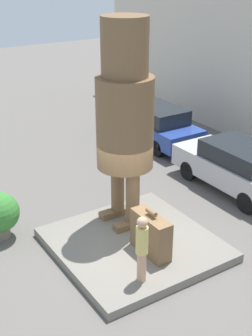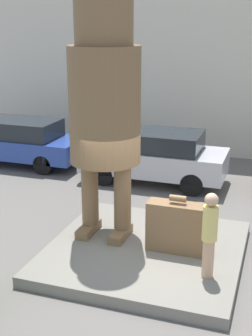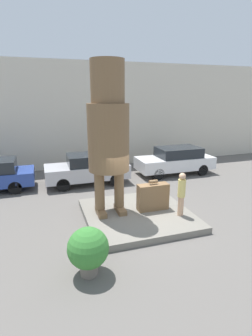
{
  "view_description": "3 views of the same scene",
  "coord_description": "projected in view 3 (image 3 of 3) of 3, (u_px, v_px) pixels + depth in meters",
  "views": [
    {
      "loc": [
        8.44,
        -5.67,
        6.91
      ],
      "look_at": [
        -0.25,
        -0.09,
        2.22
      ],
      "focal_mm": 50.0,
      "sensor_mm": 36.0,
      "label": 1
    },
    {
      "loc": [
        2.44,
        -8.4,
        4.75
      ],
      "look_at": [
        -0.45,
        0.1,
        1.87
      ],
      "focal_mm": 50.0,
      "sensor_mm": 36.0,
      "label": 2
    },
    {
      "loc": [
        -3.25,
        -8.57,
        4.5
      ],
      "look_at": [
        -0.49,
        -0.08,
        2.03
      ],
      "focal_mm": 28.0,
      "sensor_mm": 36.0,
      "label": 3
    }
  ],
  "objects": [
    {
      "name": "tourist",
      "position": [
        181.0,
        193.0,
        9.46
      ],
      "size": [
        0.28,
        0.28,
        1.63
      ],
      "color": "tan",
      "rests_on": "pedestal"
    },
    {
      "name": "planter_pot",
      "position": [
        88.0,
        249.0,
        6.65
      ],
      "size": [
        1.07,
        1.07,
        1.31
      ],
      "color": "#70665B",
      "rests_on": "ground_plane"
    },
    {
      "name": "parked_car_white",
      "position": [
        176.0,
        160.0,
        15.5
      ],
      "size": [
        4.52,
        1.84,
        1.58
      ],
      "rotation": [
        0.0,
        0.0,
        3.14
      ],
      "color": "silver",
      "rests_on": "ground_plane"
    },
    {
      "name": "pedestal",
      "position": [
        137.0,
        215.0,
        9.99
      ],
      "size": [
        3.92,
        3.88,
        0.23
      ],
      "color": "slate",
      "rests_on": "ground_plane"
    },
    {
      "name": "parked_car_silver",
      "position": [
        88.0,
        168.0,
        13.69
      ],
      "size": [
        4.28,
        1.75,
        1.58
      ],
      "rotation": [
        0.0,
        0.0,
        3.14
      ],
      "color": "#B7B7BC",
      "rests_on": "ground_plane"
    },
    {
      "name": "ground_plane",
      "position": [
        137.0,
        218.0,
        10.02
      ],
      "size": [
        60.0,
        60.0,
        0.0
      ],
      "primitive_type": "plane",
      "color": "#605B56"
    },
    {
      "name": "giant_suitcase",
      "position": [
        153.0,
        197.0,
        10.06
      ],
      "size": [
        1.2,
        0.42,
        1.2
      ],
      "color": "brown",
      "rests_on": "pedestal"
    },
    {
      "name": "statue_figure",
      "position": [
        108.0,
        128.0,
        9.14
      ],
      "size": [
        1.47,
        1.47,
        5.44
      ],
      "color": "brown",
      "rests_on": "pedestal"
    },
    {
      "name": "building_backdrop",
      "position": [
        93.0,
        115.0,
        16.76
      ],
      "size": [
        28.0,
        0.6,
        6.56
      ],
      "color": "beige",
      "rests_on": "ground_plane"
    }
  ]
}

